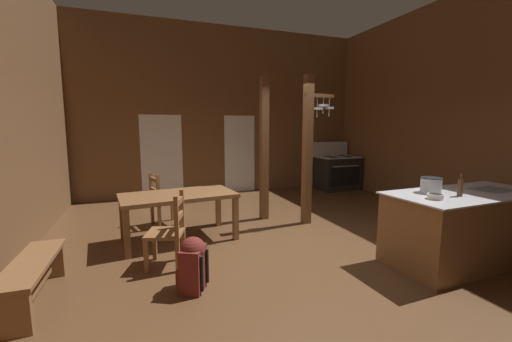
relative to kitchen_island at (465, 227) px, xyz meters
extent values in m
cube|color=brown|center=(-1.81, 1.17, -0.51)|extent=(8.17, 9.14, 0.10)
cube|color=brown|center=(-1.81, 5.41, 1.69)|extent=(8.17, 0.14, 4.31)
cube|color=brown|center=(1.94, 1.17, 1.69)|extent=(0.14, 9.14, 4.31)
cube|color=white|center=(-3.47, 5.33, 0.56)|extent=(1.00, 0.01, 2.05)
cube|color=white|center=(-1.44, 5.33, 0.56)|extent=(0.84, 0.01, 2.05)
cube|color=brown|center=(0.00, 0.00, -0.01)|extent=(2.13, 0.98, 0.91)
cube|color=#B7BABF|center=(0.00, 0.00, 0.45)|extent=(2.20, 1.04, 0.02)
cube|color=black|center=(0.47, 0.02, 0.46)|extent=(0.53, 0.42, 0.00)
cube|color=black|center=(-0.02, 0.43, -0.41)|extent=(2.00, 0.12, 0.10)
cube|color=black|center=(1.23, 4.68, -0.01)|extent=(1.11, 0.78, 0.90)
cube|color=black|center=(1.24, 4.30, -0.04)|extent=(0.94, 0.02, 0.52)
cylinder|color=#B7BABF|center=(1.24, 4.27, 0.24)|extent=(0.83, 0.04, 0.02)
cube|color=#B7BABF|center=(1.23, 4.68, 0.45)|extent=(1.15, 0.82, 0.03)
cube|color=#B7BABF|center=(1.22, 5.04, 0.66)|extent=(1.14, 0.06, 0.40)
cylinder|color=black|center=(1.48, 4.53, 0.47)|extent=(0.20, 0.20, 0.01)
cylinder|color=black|center=(0.99, 4.53, 0.47)|extent=(0.20, 0.20, 0.01)
cylinder|color=black|center=(1.48, 4.84, 0.47)|extent=(0.20, 0.20, 0.01)
cylinder|color=black|center=(0.98, 4.83, 0.47)|extent=(0.20, 0.20, 0.01)
cylinder|color=black|center=(1.57, 4.29, 0.36)|extent=(0.04, 0.03, 0.04)
cylinder|color=black|center=(1.35, 4.28, 0.36)|extent=(0.04, 0.03, 0.04)
cylinder|color=black|center=(1.13, 4.28, 0.36)|extent=(0.04, 0.03, 0.04)
cylinder|color=black|center=(0.91, 4.28, 0.36)|extent=(0.04, 0.03, 0.04)
cube|color=brown|center=(-1.14, 2.18, 0.87)|extent=(0.15, 0.15, 2.66)
cube|color=brown|center=(-0.92, 2.19, 1.85)|extent=(0.59, 0.13, 0.06)
cylinder|color=#B7BABF|center=(-0.96, 2.19, 1.74)|extent=(0.01, 0.01, 0.21)
cylinder|color=#B7BABF|center=(-0.96, 2.19, 1.62)|extent=(0.22, 0.22, 0.04)
cylinder|color=#B7BABF|center=(-0.96, 2.19, 1.54)|extent=(0.02, 0.02, 0.14)
cylinder|color=#B7BABF|center=(-0.83, 2.20, 1.77)|extent=(0.01, 0.01, 0.15)
cylinder|color=#B7BABF|center=(-0.83, 2.20, 1.68)|extent=(0.20, 0.20, 0.04)
cylinder|color=#B7BABF|center=(-0.83, 2.20, 1.60)|extent=(0.02, 0.02, 0.14)
cylinder|color=#B7BABF|center=(-0.69, 2.21, 1.75)|extent=(0.01, 0.01, 0.19)
cylinder|color=#B7BABF|center=(-0.69, 2.21, 1.64)|extent=(0.18, 0.18, 0.04)
cylinder|color=#B7BABF|center=(-0.69, 2.21, 1.56)|extent=(0.02, 0.02, 0.14)
cube|color=brown|center=(-1.77, 2.71, 0.87)|extent=(0.14, 0.14, 2.66)
cube|color=brown|center=(-3.44, 2.08, 0.25)|extent=(1.80, 1.10, 0.06)
cube|color=brown|center=(-4.27, 2.37, -0.12)|extent=(0.09, 0.09, 0.68)
cube|color=brown|center=(-2.70, 2.56, -0.12)|extent=(0.09, 0.09, 0.68)
cube|color=brown|center=(-4.17, 1.60, -0.12)|extent=(0.09, 0.09, 0.68)
cube|color=brown|center=(-2.61, 1.79, -0.12)|extent=(0.09, 0.09, 0.68)
cube|color=brown|center=(-3.71, 1.19, -0.03)|extent=(0.55, 0.55, 0.04)
cube|color=brown|center=(-3.95, 1.07, -0.26)|extent=(0.06, 0.06, 0.41)
cube|color=brown|center=(-3.83, 1.43, -0.26)|extent=(0.06, 0.06, 0.41)
cube|color=brown|center=(-3.58, 0.96, 0.01)|extent=(0.06, 0.06, 0.95)
cube|color=brown|center=(-3.47, 1.32, 0.01)|extent=(0.06, 0.06, 0.95)
cube|color=brown|center=(-3.53, 1.14, 0.38)|extent=(0.15, 0.37, 0.07)
cube|color=brown|center=(-3.53, 1.14, 0.19)|extent=(0.15, 0.37, 0.07)
cube|color=brown|center=(-3.57, 2.97, -0.03)|extent=(0.55, 0.55, 0.04)
cube|color=brown|center=(-3.44, 3.20, -0.26)|extent=(0.06, 0.06, 0.41)
cube|color=brown|center=(-3.34, 2.84, -0.26)|extent=(0.06, 0.06, 0.41)
cube|color=brown|center=(-3.81, 3.10, 0.01)|extent=(0.06, 0.06, 0.95)
cube|color=brown|center=(-3.70, 2.73, 0.01)|extent=(0.06, 0.06, 0.95)
cube|color=brown|center=(-3.76, 2.91, 0.38)|extent=(0.14, 0.37, 0.07)
cube|color=brown|center=(-3.76, 2.91, 0.19)|extent=(0.14, 0.37, 0.07)
cube|color=brown|center=(-5.03, 0.76, -0.04)|extent=(0.38, 1.26, 0.04)
cube|color=brown|center=(-5.04, 0.19, -0.26)|extent=(0.31, 0.06, 0.40)
cube|color=brown|center=(-5.02, 1.33, -0.26)|extent=(0.31, 0.06, 0.40)
cube|color=brown|center=(-5.03, 0.76, -0.34)|extent=(0.08, 1.06, 0.06)
cube|color=maroon|center=(-3.47, 0.46, -0.22)|extent=(0.34, 0.39, 0.48)
cube|color=maroon|center=(-3.59, 0.52, -0.29)|extent=(0.16, 0.23, 0.17)
cylinder|color=black|center=(-3.41, 0.32, -0.22)|extent=(0.05, 0.05, 0.38)
cylinder|color=black|center=(-3.32, 0.49, -0.22)|extent=(0.05, 0.05, 0.38)
sphere|color=maroon|center=(-3.47, 0.46, 0.00)|extent=(0.37, 0.37, 0.27)
cylinder|color=#B7BABF|center=(-0.47, 0.16, 0.56)|extent=(0.25, 0.25, 0.19)
cylinder|color=black|center=(-0.47, 0.16, 0.65)|extent=(0.26, 0.26, 0.01)
cylinder|color=#B7BABF|center=(-0.61, 0.16, 0.60)|extent=(0.05, 0.02, 0.02)
cylinder|color=#B7BABF|center=(-0.33, 0.16, 0.60)|extent=(0.05, 0.02, 0.02)
cylinder|color=silver|center=(-0.73, -0.14, 0.49)|extent=(0.18, 0.18, 0.06)
cylinder|color=black|center=(-0.73, -0.14, 0.53)|extent=(0.15, 0.15, 0.00)
cylinder|color=#56331E|center=(-0.32, -0.12, 0.57)|extent=(0.06, 0.06, 0.20)
cylinder|color=#56331E|center=(-0.32, -0.12, 0.70)|extent=(0.02, 0.02, 0.07)
camera|label=1|loc=(-3.94, -2.80, 1.31)|focal=22.10mm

